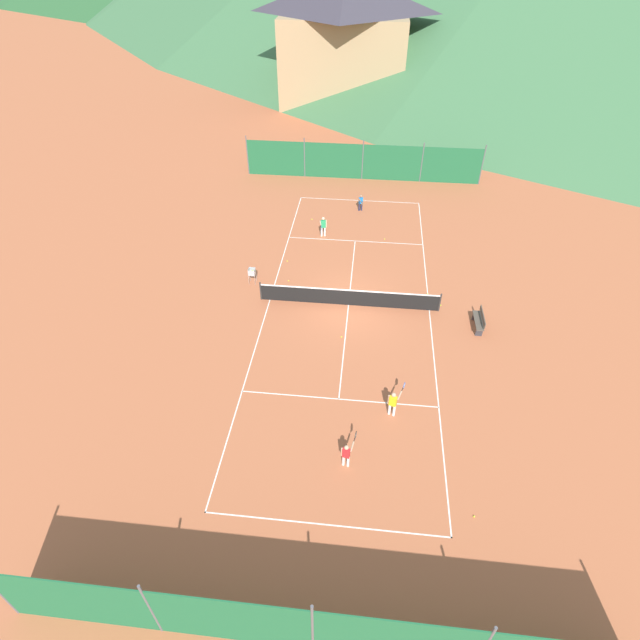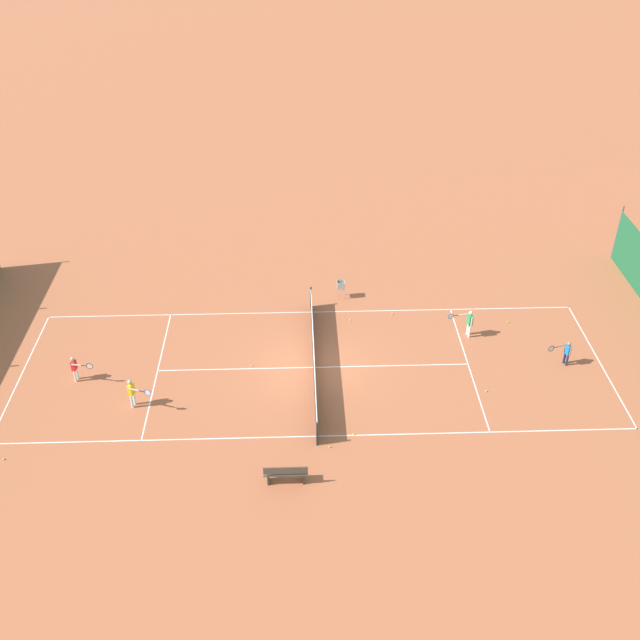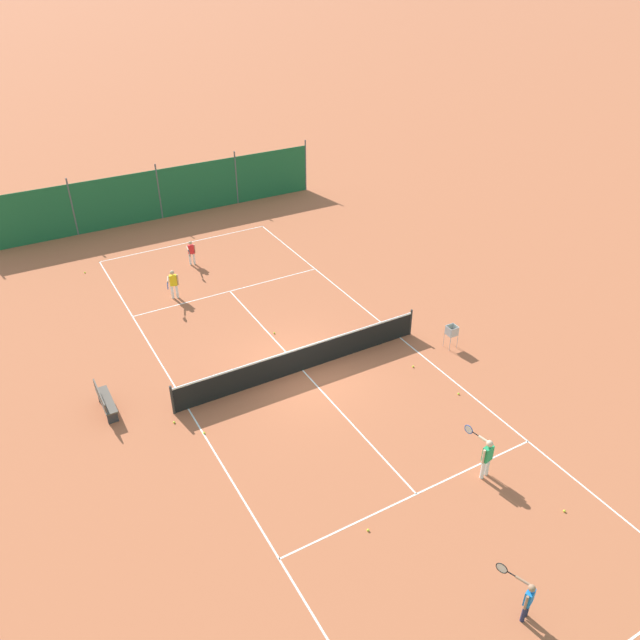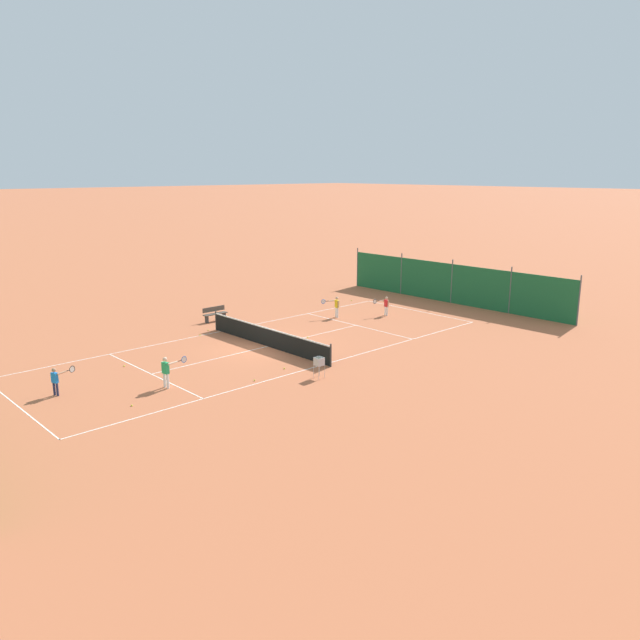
{
  "view_description": "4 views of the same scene",
  "coord_description": "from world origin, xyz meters",
  "px_view_note": "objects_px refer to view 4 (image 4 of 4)",
  "views": [
    {
      "loc": [
        0.7,
        -20.23,
        15.76
      ],
      "look_at": [
        -1.22,
        -2.36,
        0.83
      ],
      "focal_mm": 28.0,
      "sensor_mm": 36.0,
      "label": 1
    },
    {
      "loc": [
        24.3,
        -0.58,
        18.99
      ],
      "look_at": [
        -1.59,
        0.31,
        1.27
      ],
      "focal_mm": 42.0,
      "sensor_mm": 36.0,
      "label": 2
    },
    {
      "loc": [
        8.04,
        15.26,
        12.74
      ],
      "look_at": [
        -0.97,
        -0.5,
        1.46
      ],
      "focal_mm": 35.0,
      "sensor_mm": 36.0,
      "label": 3
    },
    {
      "loc": [
        -23.73,
        18.56,
        8.56
      ],
      "look_at": [
        -1.81,
        -1.9,
        1.36
      ],
      "focal_mm": 35.0,
      "sensor_mm": 36.0,
      "label": 4
    }
  ],
  "objects_px": {
    "player_near_baseline": "(386,305)",
    "player_far_service": "(336,305)",
    "player_near_service": "(56,379)",
    "tennis_ball_by_net_right": "(254,380)",
    "tennis_ball_by_net_left": "(132,405)",
    "tennis_ball_far_corner": "(208,330)",
    "tennis_ball_alley_left": "(352,300)",
    "tennis_ball_mid_court": "(124,366)",
    "ball_hopper": "(319,363)",
    "tennis_ball_alley_right": "(200,335)",
    "player_far_baseline": "(167,370)",
    "tennis_net": "(267,337)",
    "tennis_ball_service_box": "(308,337)",
    "courtside_bench": "(215,314)",
    "tennis_ball_near_corner": "(284,368)"
  },
  "relations": [
    {
      "from": "tennis_ball_by_net_left",
      "to": "tennis_ball_far_corner",
      "type": "height_order",
      "value": "same"
    },
    {
      "from": "tennis_ball_alley_left",
      "to": "player_near_service",
      "type": "bearing_deg",
      "value": 102.56
    },
    {
      "from": "tennis_ball_service_box",
      "to": "tennis_ball_by_net_left",
      "type": "bearing_deg",
      "value": 103.8
    },
    {
      "from": "tennis_ball_alley_left",
      "to": "tennis_ball_by_net_right",
      "type": "distance_m",
      "value": 17.15
    },
    {
      "from": "tennis_net",
      "to": "player_near_baseline",
      "type": "bearing_deg",
      "value": -86.91
    },
    {
      "from": "tennis_net",
      "to": "tennis_ball_by_net_left",
      "type": "height_order",
      "value": "tennis_net"
    },
    {
      "from": "tennis_ball_service_box",
      "to": "tennis_ball_mid_court",
      "type": "bearing_deg",
      "value": 78.09
    },
    {
      "from": "player_near_baseline",
      "to": "tennis_ball_by_net_left",
      "type": "distance_m",
      "value": 18.62
    },
    {
      "from": "tennis_net",
      "to": "tennis_ball_by_net_right",
      "type": "xyz_separation_m",
      "value": [
        -3.77,
        3.68,
        -0.47
      ]
    },
    {
      "from": "tennis_net",
      "to": "tennis_ball_alley_right",
      "type": "distance_m",
      "value": 4.32
    },
    {
      "from": "player_far_service",
      "to": "ball_hopper",
      "type": "relative_size",
      "value": 1.42
    },
    {
      "from": "player_near_service",
      "to": "tennis_ball_far_corner",
      "type": "relative_size",
      "value": 17.03
    },
    {
      "from": "tennis_ball_alley_right",
      "to": "tennis_ball_mid_court",
      "type": "bearing_deg",
      "value": 112.84
    },
    {
      "from": "courtside_bench",
      "to": "tennis_ball_mid_court",
      "type": "bearing_deg",
      "value": 119.98
    },
    {
      "from": "player_near_baseline",
      "to": "tennis_ball_alley_left",
      "type": "distance_m",
      "value": 4.73
    },
    {
      "from": "tennis_net",
      "to": "tennis_ball_service_box",
      "type": "xyz_separation_m",
      "value": [
        -0.17,
        -2.55,
        -0.47
      ]
    },
    {
      "from": "tennis_ball_alley_left",
      "to": "tennis_ball_mid_court",
      "type": "xyz_separation_m",
      "value": [
        -3.12,
        17.87,
        0.0
      ]
    },
    {
      "from": "player_near_service",
      "to": "tennis_ball_near_corner",
      "type": "distance_m",
      "value": 9.32
    },
    {
      "from": "tennis_net",
      "to": "player_near_service",
      "type": "xyz_separation_m",
      "value": [
        0.14,
        10.35,
        0.16
      ]
    },
    {
      "from": "player_near_service",
      "to": "tennis_ball_alley_right",
      "type": "xyz_separation_m",
      "value": [
        3.94,
        -9.01,
        -0.63
      ]
    },
    {
      "from": "player_near_service",
      "to": "tennis_ball_alley_left",
      "type": "distance_m",
      "value": 21.99
    },
    {
      "from": "tennis_ball_alley_right",
      "to": "tennis_ball_far_corner",
      "type": "distance_m",
      "value": 1.1
    },
    {
      "from": "player_far_service",
      "to": "player_near_baseline",
      "type": "bearing_deg",
      "value": -123.21
    },
    {
      "from": "player_far_baseline",
      "to": "ball_hopper",
      "type": "bearing_deg",
      "value": -121.66
    },
    {
      "from": "player_far_baseline",
      "to": "tennis_ball_by_net_right",
      "type": "distance_m",
      "value": 3.61
    },
    {
      "from": "tennis_ball_mid_court",
      "to": "tennis_ball_by_net_left",
      "type": "bearing_deg",
      "value": 157.03
    },
    {
      "from": "player_near_baseline",
      "to": "tennis_ball_service_box",
      "type": "height_order",
      "value": "player_near_baseline"
    },
    {
      "from": "player_near_baseline",
      "to": "tennis_ball_alley_left",
      "type": "height_order",
      "value": "player_near_baseline"
    },
    {
      "from": "player_far_baseline",
      "to": "tennis_ball_by_net_left",
      "type": "height_order",
      "value": "player_far_baseline"
    },
    {
      "from": "tennis_ball_mid_court",
      "to": "ball_hopper",
      "type": "distance_m",
      "value": 8.91
    },
    {
      "from": "player_near_service",
      "to": "tennis_ball_by_net_right",
      "type": "bearing_deg",
      "value": -120.38
    },
    {
      "from": "tennis_ball_alley_left",
      "to": "ball_hopper",
      "type": "distance_m",
      "value": 16.16
    },
    {
      "from": "tennis_ball_mid_court",
      "to": "tennis_ball_far_corner",
      "type": "bearing_deg",
      "value": -65.33
    },
    {
      "from": "player_far_service",
      "to": "tennis_ball_mid_court",
      "type": "bearing_deg",
      "value": 91.63
    },
    {
      "from": "tennis_net",
      "to": "tennis_ball_service_box",
      "type": "distance_m",
      "value": 2.6
    },
    {
      "from": "tennis_ball_alley_left",
      "to": "tennis_ball_by_net_left",
      "type": "bearing_deg",
      "value": 111.6
    },
    {
      "from": "tennis_ball_by_net_left",
      "to": "tennis_ball_by_net_right",
      "type": "bearing_deg",
      "value": -99.08
    },
    {
      "from": "player_far_baseline",
      "to": "ball_hopper",
      "type": "relative_size",
      "value": 1.45
    },
    {
      "from": "player_near_baseline",
      "to": "tennis_ball_near_corner",
      "type": "distance_m",
      "value": 11.92
    },
    {
      "from": "ball_hopper",
      "to": "tennis_ball_mid_court",
      "type": "bearing_deg",
      "value": 37.07
    },
    {
      "from": "player_near_baseline",
      "to": "player_far_service",
      "type": "relative_size",
      "value": 0.91
    },
    {
      "from": "player_near_service",
      "to": "tennis_ball_near_corner",
      "type": "height_order",
      "value": "player_near_service"
    },
    {
      "from": "player_near_baseline",
      "to": "player_near_service",
      "type": "height_order",
      "value": "player_near_baseline"
    },
    {
      "from": "tennis_net",
      "to": "player_near_baseline",
      "type": "height_order",
      "value": "player_near_baseline"
    },
    {
      "from": "player_far_service",
      "to": "tennis_ball_far_corner",
      "type": "relative_size",
      "value": 19.1
    },
    {
      "from": "player_near_baseline",
      "to": "tennis_ball_near_corner",
      "type": "relative_size",
      "value": 17.42
    },
    {
      "from": "courtside_bench",
      "to": "player_far_service",
      "type": "bearing_deg",
      "value": -125.52
    },
    {
      "from": "tennis_net",
      "to": "player_far_baseline",
      "type": "height_order",
      "value": "player_far_baseline"
    },
    {
      "from": "tennis_ball_alley_right",
      "to": "tennis_ball_by_net_right",
      "type": "distance_m",
      "value": 8.19
    },
    {
      "from": "player_near_baseline",
      "to": "ball_hopper",
      "type": "xyz_separation_m",
      "value": [
        -5.81,
        10.91,
        -0.02
      ]
    }
  ]
}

